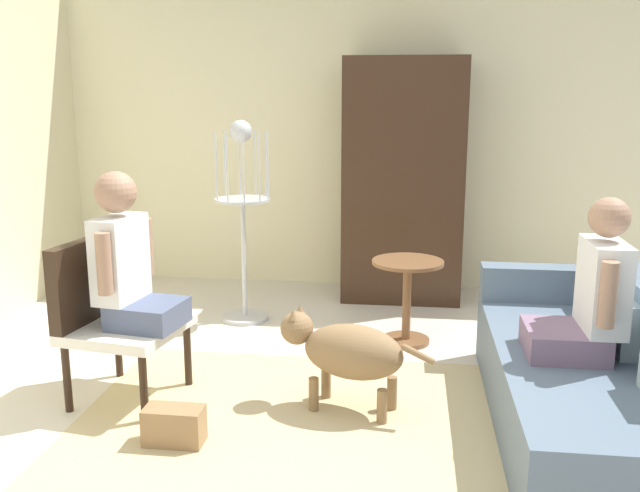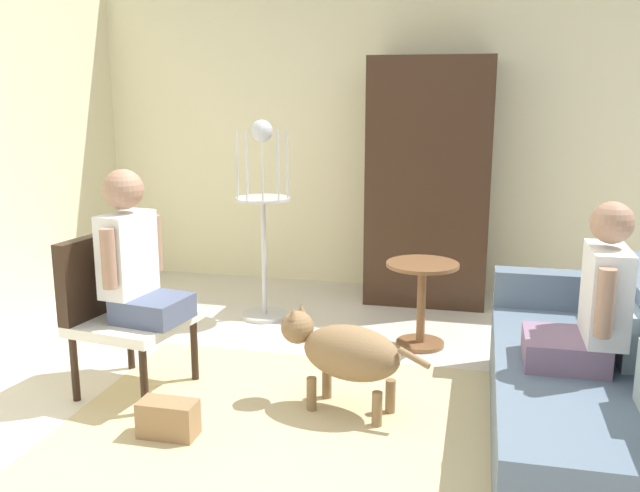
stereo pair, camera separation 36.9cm
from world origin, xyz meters
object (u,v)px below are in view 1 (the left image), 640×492
object	(u,v)px
person_on_couch	(590,296)
dog	(347,351)
person_on_armchair	(128,262)
bird_cage_stand	(243,215)
armchair	(108,307)
round_end_table	(407,293)
armoire_cabinet	(403,181)
handbag	(174,426)
couch	(589,378)

from	to	relation	value
person_on_couch	dog	world-z (taller)	person_on_couch
person_on_armchair	bird_cage_stand	xyz separation A→B (m)	(0.29, 1.48, 0.01)
dog	armchair	bearing A→B (deg)	179.78
round_end_table	dog	size ratio (longest dim) A/B	0.69
armchair	bird_cage_stand	xyz separation A→B (m)	(0.44, 1.45, 0.28)
person_on_armchair	bird_cage_stand	distance (m)	1.50
armoire_cabinet	armchair	bearing A→B (deg)	-126.08
armchair	dog	world-z (taller)	armchair
round_end_table	bird_cage_stand	distance (m)	1.37
round_end_table	handbag	distance (m)	1.99
bird_cage_stand	couch	bearing A→B (deg)	-34.71
person_on_couch	bird_cage_stand	distance (m)	2.66
couch	bird_cage_stand	size ratio (longest dim) A/B	1.36
armoire_cabinet	person_on_couch	bearing A→B (deg)	-67.29
handbag	dog	bearing A→B (deg)	31.53
person_on_couch	handbag	bearing A→B (deg)	-168.68
couch	armoire_cabinet	size ratio (longest dim) A/B	1.04
armchair	bird_cage_stand	bearing A→B (deg)	73.18
armoire_cabinet	handbag	size ratio (longest dim) A/B	6.74
couch	person_on_couch	size ratio (longest dim) A/B	2.55
armchair	person_on_couch	world-z (taller)	person_on_couch
round_end_table	bird_cage_stand	size ratio (longest dim) A/B	0.39
armoire_cabinet	couch	bearing A→B (deg)	-66.20
person_on_armchair	couch	bearing A→B (deg)	-1.04
armchair	dog	size ratio (longest dim) A/B	1.07
round_end_table	armoire_cabinet	xyz separation A→B (m)	(-0.06, 1.13, 0.64)
person_on_couch	armoire_cabinet	world-z (taller)	armoire_cabinet
person_on_couch	round_end_table	size ratio (longest dim) A/B	1.37
armchair	dog	xyz separation A→B (m)	(1.37, -0.01, -0.19)
person_on_armchair	handbag	size ratio (longest dim) A/B	2.90
handbag	person_on_couch	bearing A→B (deg)	11.32
couch	round_end_table	bearing A→B (deg)	129.19
person_on_couch	handbag	world-z (taller)	person_on_couch
couch	armchair	xyz separation A→B (m)	(-2.63, 0.07, 0.25)
armoire_cabinet	handbag	distance (m)	3.08
couch	dog	world-z (taller)	couch
armoire_cabinet	bird_cage_stand	bearing A→B (deg)	-146.82
armchair	round_end_table	world-z (taller)	armchair
person_on_couch	dog	distance (m)	1.29
person_on_armchair	round_end_table	distance (m)	1.96
armoire_cabinet	dog	bearing A→B (deg)	-96.53
couch	handbag	distance (m)	2.14
round_end_table	armoire_cabinet	size ratio (longest dim) A/B	0.30
dog	bird_cage_stand	distance (m)	1.79
bird_cage_stand	handbag	distance (m)	2.09
round_end_table	person_on_armchair	bearing A→B (deg)	-143.86
bird_cage_stand	armoire_cabinet	bearing A→B (deg)	33.18
armchair	round_end_table	xyz separation A→B (m)	(1.68, 1.10, -0.17)
couch	armchair	bearing A→B (deg)	178.53
person_on_couch	bird_cage_stand	size ratio (longest dim) A/B	0.53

